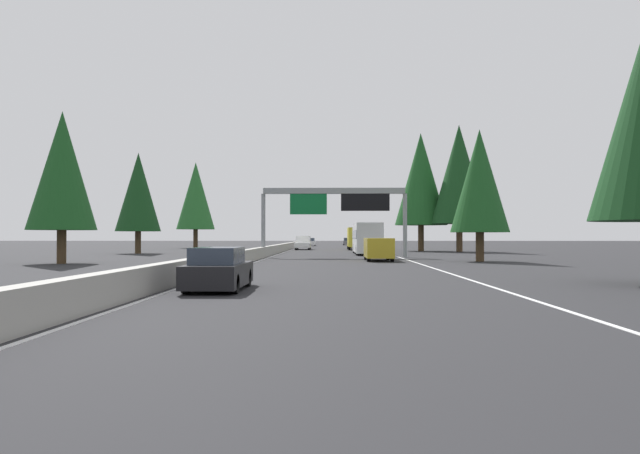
# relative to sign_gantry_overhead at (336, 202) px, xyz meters

# --- Properties ---
(ground_plane) EXTENTS (320.00, 320.00, 0.00)m
(ground_plane) POSITION_rel_sign_gantry_overhead_xyz_m (10.51, 6.04, -4.80)
(ground_plane) COLOR #262628
(median_barrier) EXTENTS (180.00, 0.56, 0.90)m
(median_barrier) POSITION_rel_sign_gantry_overhead_xyz_m (30.51, 6.34, -4.35)
(median_barrier) COLOR #9E9B93
(median_barrier) RESTS_ON ground
(shoulder_stripe_right) EXTENTS (160.00, 0.16, 0.01)m
(shoulder_stripe_right) POSITION_rel_sign_gantry_overhead_xyz_m (20.51, -5.48, -4.79)
(shoulder_stripe_right) COLOR silver
(shoulder_stripe_right) RESTS_ON ground
(shoulder_stripe_median) EXTENTS (160.00, 0.16, 0.01)m
(shoulder_stripe_median) POSITION_rel_sign_gantry_overhead_xyz_m (20.51, 5.79, -4.79)
(shoulder_stripe_median) COLOR silver
(shoulder_stripe_median) RESTS_ON ground
(sign_gantry_overhead) EXTENTS (0.50, 12.68, 6.03)m
(sign_gantry_overhead) POSITION_rel_sign_gantry_overhead_xyz_m (0.00, 0.00, 0.00)
(sign_gantry_overhead) COLOR gray
(sign_gantry_overhead) RESTS_ON ground
(sedan_distant_b) EXTENTS (4.40, 1.80, 1.47)m
(sedan_distant_b) POSITION_rel_sign_gantry_overhead_xyz_m (-31.05, 4.25, -4.11)
(sedan_distant_b) COLOR black
(sedan_distant_b) RESTS_ON ground
(minivan_distant_a) EXTENTS (5.00, 1.95, 1.69)m
(minivan_distant_a) POSITION_rel_sign_gantry_overhead_xyz_m (-7.01, -3.13, -3.85)
(minivan_distant_a) COLOR #AD931E
(minivan_distant_a) RESTS_ON ground
(pickup_near_center) EXTENTS (5.60, 2.00, 1.86)m
(pickup_near_center) POSITION_rel_sign_gantry_overhead_xyz_m (28.98, 4.28, -3.88)
(pickup_near_center) COLOR white
(pickup_near_center) RESTS_ON ground
(sedan_far_center) EXTENTS (4.40, 1.80, 1.47)m
(sedan_far_center) POSITION_rel_sign_gantry_overhead_xyz_m (38.04, -3.20, -4.11)
(sedan_far_center) COLOR #AD931E
(sedan_far_center) RESTS_ON ground
(box_truck_far_right) EXTENTS (8.50, 2.40, 2.95)m
(box_truck_far_right) POSITION_rel_sign_gantry_overhead_xyz_m (28.10, -2.94, -3.19)
(box_truck_far_right) COLOR gold
(box_truck_far_right) RESTS_ON ground
(sedan_far_left) EXTENTS (4.40, 1.80, 1.47)m
(sedan_far_left) POSITION_rel_sign_gantry_overhead_xyz_m (68.76, -2.77, -4.11)
(sedan_far_left) COLOR slate
(sedan_far_left) RESTS_ON ground
(bus_near_right) EXTENTS (11.50, 2.55, 3.10)m
(bus_near_right) POSITION_rel_sign_gantry_overhead_xyz_m (9.18, -3.18, -3.08)
(bus_near_right) COLOR white
(bus_near_right) RESTS_ON ground
(sedan_mid_left) EXTENTS (4.40, 1.80, 1.47)m
(sedan_mid_left) POSITION_rel_sign_gantry_overhead_xyz_m (58.81, 4.38, -4.11)
(sedan_mid_left) COLOR white
(sedan_mid_left) RESTS_ON ground
(conifer_right_near) EXTENTS (4.25, 4.25, 9.66)m
(conifer_right_near) POSITION_rel_sign_gantry_overhead_xyz_m (-8.05, -10.43, 1.07)
(conifer_right_near) COLOR #4C3823
(conifer_right_near) RESTS_ON ground
(conifer_right_mid) EXTENTS (6.36, 6.36, 14.47)m
(conifer_right_mid) POSITION_rel_sign_gantry_overhead_xyz_m (21.15, -10.51, 4.00)
(conifer_right_mid) COLOR #4C3823
(conifer_right_mid) RESTS_ON ground
(conifer_right_far) EXTENTS (6.57, 6.57, 14.94)m
(conifer_right_far) POSITION_rel_sign_gantry_overhead_xyz_m (18.26, -14.57, 4.29)
(conifer_right_far) COLOR #4C3823
(conifer_right_far) RESTS_ON ground
(conifer_left_near) EXTENTS (4.52, 4.52, 10.26)m
(conifer_left_near) POSITION_rel_sign_gantry_overhead_xyz_m (-12.06, 18.48, 1.44)
(conifer_left_near) COLOR #4C3823
(conifer_left_near) RESTS_ON ground
(conifer_left_mid) EXTENTS (4.69, 4.69, 10.66)m
(conifer_left_mid) POSITION_rel_sign_gantry_overhead_xyz_m (10.58, 20.81, 1.68)
(conifer_left_mid) COLOR #4C3823
(conifer_left_mid) RESTS_ON ground
(conifer_left_far) EXTENTS (5.71, 5.71, 12.98)m
(conifer_left_far) POSITION_rel_sign_gantry_overhead_xyz_m (37.33, 20.93, 3.10)
(conifer_left_far) COLOR #4C3823
(conifer_left_far) RESTS_ON ground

